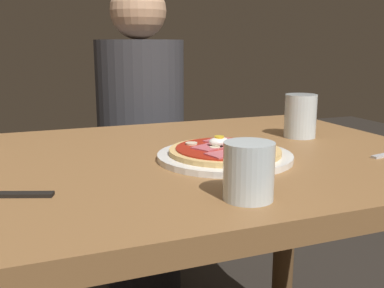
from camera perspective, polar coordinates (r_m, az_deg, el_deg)
The scene contains 5 objects.
dining_table at distance 0.96m, azimuth -5.67°, elevation -8.40°, with size 1.25×0.79×0.74m.
pizza_foreground at distance 0.92m, azimuth 4.16°, elevation -1.21°, with size 0.28×0.28×0.05m.
water_glass_near at distance 0.68m, azimuth 7.18°, elevation -3.92°, with size 0.08×0.08×0.09m.
water_glass_far at distance 1.16m, azimuth 13.55°, elevation 3.15°, with size 0.08×0.08×0.11m.
diner_person at distance 1.71m, azimuth -6.39°, elevation -1.21°, with size 0.32×0.32×1.18m.
Camera 1 is at (-0.24, -0.87, 0.97)m, focal length 42.11 mm.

